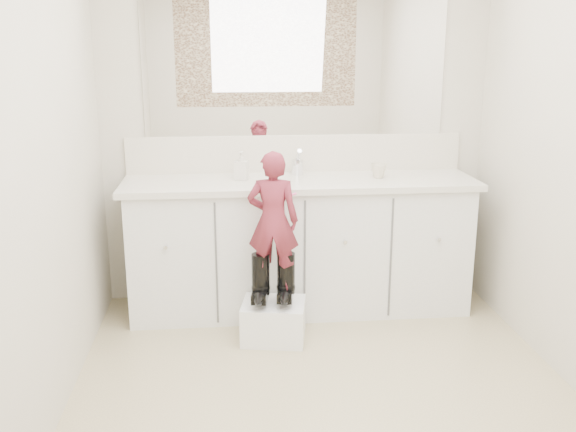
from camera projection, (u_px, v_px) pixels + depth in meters
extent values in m
plane|color=#988563|center=(327.00, 403.00, 3.21)|extent=(3.00, 3.00, 0.00)
plane|color=beige|center=(295.00, 126.00, 4.33)|extent=(2.60, 0.00, 2.60)
plane|color=beige|center=(440.00, 292.00, 1.45)|extent=(2.60, 0.00, 2.60)
plane|color=beige|center=(35.00, 173.00, 2.77)|extent=(0.00, 3.00, 3.00)
cube|color=silver|center=(300.00, 247.00, 4.27)|extent=(2.20, 0.55, 0.85)
cube|color=beige|center=(300.00, 183.00, 4.14)|extent=(2.28, 0.58, 0.04)
cube|color=beige|center=(296.00, 153.00, 4.37)|extent=(2.28, 0.03, 0.25)
cube|color=white|center=(296.00, 59.00, 4.21)|extent=(2.00, 0.02, 1.00)
cube|color=#472819|center=(452.00, 90.00, 1.34)|extent=(2.00, 0.01, 1.20)
cylinder|color=silver|center=(297.00, 167.00, 4.28)|extent=(0.08, 0.08, 0.10)
imported|color=beige|center=(379.00, 171.00, 4.18)|extent=(0.12, 0.12, 0.10)
imported|color=beige|center=(241.00, 166.00, 4.12)|extent=(0.10, 0.10, 0.18)
cube|color=white|center=(274.00, 321.00, 3.88)|extent=(0.42, 0.37, 0.24)
imported|color=#B4374A|center=(273.00, 221.00, 3.71)|extent=(0.33, 0.25, 0.82)
cylinder|color=pink|center=(285.00, 197.00, 3.68)|extent=(0.14, 0.04, 0.06)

